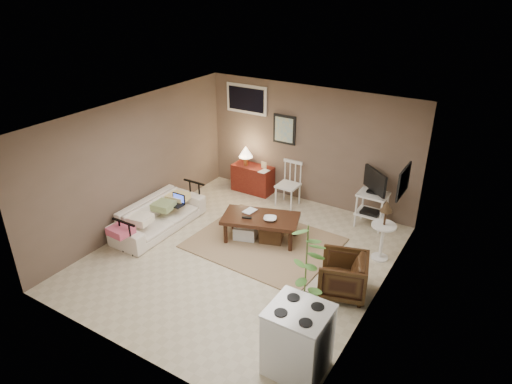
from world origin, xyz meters
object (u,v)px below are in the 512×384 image
Objects in this scene: armchair at (343,274)px; side_table at (384,224)px; potted_plant at (306,269)px; tv_stand at (373,197)px; coffee_table at (260,226)px; stove at (298,340)px; red_console at (252,176)px; sofa at (158,211)px; spindle_chair at (288,185)px.

side_table is at bearing 153.43° from armchair.
potted_plant reaches higher than side_table.
tv_stand is at bearing 90.85° from potted_plant.
armchair is at bearing 71.02° from potted_plant.
side_table reaches higher than coffee_table.
coffee_table is 2.12× the size of armchair.
side_table is (2.00, 0.55, 0.39)m from coffee_table.
potted_plant is 1.00m from stove.
red_console is 2.70m from tv_stand.
sofa is 1.66× the size of tv_stand.
coffee_table is 2.14m from potted_plant.
coffee_table is at bearing -164.65° from side_table.
armchair is (2.99, -2.27, -0.01)m from red_console.
stove is (3.68, -1.64, 0.08)m from sofa.
coffee_table is 1.37× the size of side_table.
red_console is 0.69× the size of potted_plant.
red_console is at bearing 128.18° from stove.
coffee_table is 1.60× the size of spindle_chair.
coffee_table is 2.15m from tv_stand.
coffee_table is at bearing -81.46° from spindle_chair.
sofa is 2.35m from red_console.
potted_plant is 1.64× the size of stove.
coffee_table is 1.91m from armchair.
tv_stand is (2.69, -0.13, 0.25)m from red_console.
potted_plant is at bearing -47.95° from red_console.
potted_plant is (-0.46, -1.94, 0.12)m from side_table.
side_table is at bearing -62.18° from tv_stand.
potted_plant is (-0.26, -0.75, 0.44)m from armchair.
red_console reaches higher than sofa.
red_console is at bearing 132.05° from potted_plant.
potted_plant reaches higher than spindle_chair.
red_console is 4.97m from stove.
spindle_chair is 1.01× the size of stove.
tv_stand is 1.64× the size of armchair.
side_table is (3.80, 1.18, 0.30)m from sofa.
spindle_chair is 2.42m from side_table.
red_console is at bearing -15.01° from sofa.
coffee_table is at bearing -134.92° from tv_stand.
coffee_table is 2.02m from red_console.
stove is at bearing -60.67° from spindle_chair.
potted_plant is at bearing -102.84° from sofa.
side_table is at bearing -22.53° from spindle_chair.
spindle_chair is 1.73m from tv_stand.
tv_stand is 1.25× the size of stove.
tv_stand reaches higher than red_console.
coffee_table is 1.50m from spindle_chair.
coffee_table is at bearing -70.56° from sofa.
sofa is at bearing -147.02° from tv_stand.
stove is (2.11, -3.75, 0.02)m from spindle_chair.
sofa is 2.72× the size of armchair.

